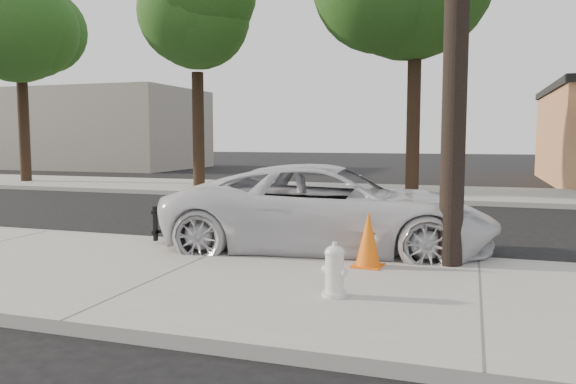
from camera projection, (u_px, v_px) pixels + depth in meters
The scene contains 10 objects.
ground at pixel (276, 232), 11.76m from camera, with size 120.00×120.00×0.00m, color black.
near_sidewalk at pixel (172, 276), 7.69m from camera, with size 90.00×4.40×0.15m, color gray.
far_sidewalk at pixel (356, 191), 19.79m from camera, with size 90.00×5.00×0.15m, color gray.
curb_near at pixel (236, 247), 9.77m from camera, with size 90.00×0.12×0.16m, color #9E9B93.
building_far at pixel (89, 129), 36.64m from camera, with size 14.00×8.00×5.00m, color gray.
tree_a at pixel (21, 25), 22.83m from camera, with size 4.65×4.50×9.00m.
tree_b at pixel (200, 23), 20.59m from camera, with size 4.34×4.20×8.45m.
police_cruiser at pixel (330, 209), 9.49m from camera, with size 2.52×5.47×1.52m, color silver.
fire_hydrant at pixel (335, 272), 6.44m from camera, with size 0.32×0.29×0.59m.
traffic_cone at pixel (368, 240), 7.91m from camera, with size 0.45×0.45×0.79m.
Camera 1 is at (3.86, -10.97, 1.97)m, focal length 35.00 mm.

